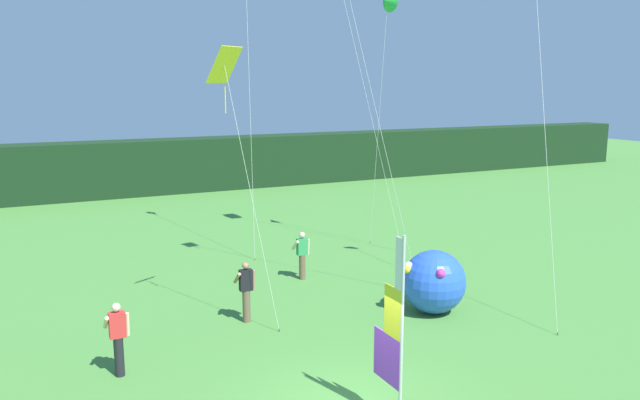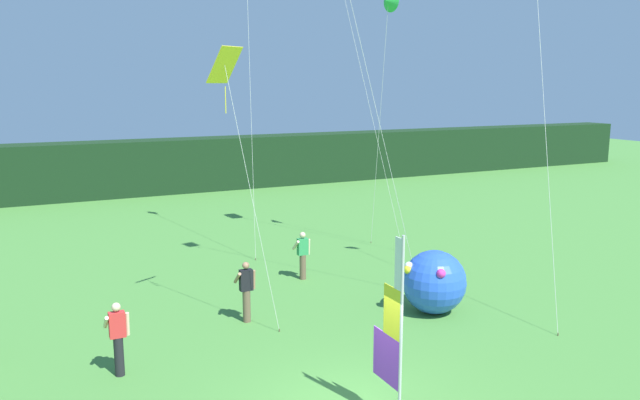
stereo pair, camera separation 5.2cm
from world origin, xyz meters
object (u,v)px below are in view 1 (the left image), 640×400
person_mid_field (302,254)px  inflatable_balloon (434,282)px  person_near_banner (246,290)px  kite_green_delta_4 (388,2)px  banner_flag (393,332)px  person_far_right (118,337)px  kite_yellow_diamond_6 (226,74)px

person_mid_field → inflatable_balloon: 5.07m
person_near_banner → kite_green_delta_4: (7.52, 4.89, 8.71)m
banner_flag → inflatable_balloon: bearing=46.4°
person_mid_field → inflatable_balloon: inflatable_balloon is taller
person_far_right → inflatable_balloon: (8.91, 0.18, -0.00)m
person_near_banner → person_mid_field: 4.21m
banner_flag → person_near_banner: bearing=97.9°
banner_flag → person_mid_field: size_ratio=2.32×
banner_flag → kite_green_delta_4: (6.66, 11.11, 7.80)m
inflatable_balloon → kite_green_delta_4: (2.35, 6.59, 8.71)m
inflatable_balloon → person_mid_field: bearing=114.8°
person_far_right → kite_yellow_diamond_6: bearing=30.1°
person_mid_field → kite_green_delta_4: bearing=23.9°
person_mid_field → kite_green_delta_4: kite_green_delta_4 is taller
inflatable_balloon → kite_yellow_diamond_6: (-5.56, 1.77, 5.92)m
person_mid_field → kite_yellow_diamond_6: size_ratio=0.22×
person_near_banner → kite_green_delta_4: 12.50m
banner_flag → person_mid_field: (2.19, 9.12, -0.96)m
person_near_banner → inflatable_balloon: size_ratio=0.94×
person_near_banner → kite_yellow_diamond_6: (-0.39, 0.07, 5.92)m
kite_green_delta_4 → person_near_banner: bearing=-147.0°
person_far_right → inflatable_balloon: 8.92m
person_near_banner → person_mid_field: person_near_banner is taller
banner_flag → person_near_banner: 6.35m
person_far_right → inflatable_balloon: bearing=1.1°
person_near_banner → person_mid_field: (3.05, 2.90, -0.05)m
person_near_banner → kite_yellow_diamond_6: size_ratio=0.23×
person_mid_field → inflatable_balloon: bearing=-65.2°
kite_yellow_diamond_6 → kite_green_delta_4: bearing=31.3°
inflatable_balloon → banner_flag: bearing=-133.6°
person_mid_field → person_far_right: bearing=-144.9°
person_far_right → kite_green_delta_4: size_ratio=0.17×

